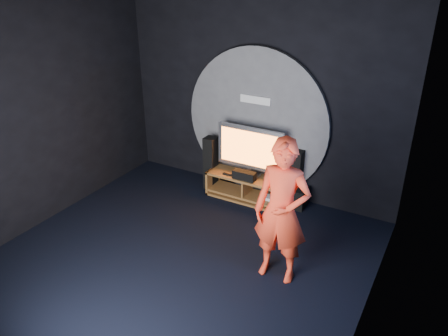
# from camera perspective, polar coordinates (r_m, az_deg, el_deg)

# --- Properties ---
(floor) EXTENTS (5.00, 5.00, 0.00)m
(floor) POSITION_cam_1_polar(r_m,az_deg,el_deg) (6.31, -6.00, -11.98)
(floor) COLOR black
(floor) RESTS_ON ground
(back_wall) EXTENTS (5.00, 0.04, 3.50)m
(back_wall) POSITION_cam_1_polar(r_m,az_deg,el_deg) (7.48, 4.50, 9.30)
(back_wall) COLOR black
(back_wall) RESTS_ON ground
(left_wall) EXTENTS (0.04, 5.00, 3.50)m
(left_wall) POSITION_cam_1_polar(r_m,az_deg,el_deg) (7.13, -23.52, 6.42)
(left_wall) COLOR black
(left_wall) RESTS_ON ground
(right_wall) EXTENTS (0.04, 5.00, 3.50)m
(right_wall) POSITION_cam_1_polar(r_m,az_deg,el_deg) (4.56, 19.71, -3.24)
(right_wall) COLOR black
(right_wall) RESTS_ON ground
(wall_disc_panel) EXTENTS (2.60, 0.11, 2.60)m
(wall_disc_panel) POSITION_cam_1_polar(r_m,az_deg,el_deg) (7.56, 4.20, 5.93)
(wall_disc_panel) COLOR #515156
(wall_disc_panel) RESTS_ON ground
(media_console) EXTENTS (1.44, 0.45, 0.45)m
(media_console) POSITION_cam_1_polar(r_m,az_deg,el_deg) (7.66, 3.08, -2.82)
(media_console) COLOR #9C6430
(media_console) RESTS_ON ground
(tv) EXTENTS (1.19, 0.22, 0.88)m
(tv) POSITION_cam_1_polar(r_m,az_deg,el_deg) (7.40, 3.39, 2.42)
(tv) COLOR silver
(tv) RESTS_ON media_console
(center_speaker) EXTENTS (0.40, 0.15, 0.15)m
(center_speaker) POSITION_cam_1_polar(r_m,az_deg,el_deg) (7.42, 2.66, -0.96)
(center_speaker) COLOR black
(center_speaker) RESTS_ON media_console
(remote) EXTENTS (0.18, 0.05, 0.02)m
(remote) POSITION_cam_1_polar(r_m,az_deg,el_deg) (7.58, 0.48, -0.85)
(remote) COLOR black
(remote) RESTS_ON media_console
(tower_speaker_left) EXTENTS (0.20, 0.22, 1.00)m
(tower_speaker_left) POSITION_cam_1_polar(r_m,az_deg,el_deg) (7.92, -1.76, 0.63)
(tower_speaker_left) COLOR black
(tower_speaker_left) RESTS_ON ground
(tower_speaker_right) EXTENTS (0.20, 0.22, 1.00)m
(tower_speaker_right) POSITION_cam_1_polar(r_m,az_deg,el_deg) (7.48, 9.35, -1.28)
(tower_speaker_right) COLOR black
(tower_speaker_right) RESTS_ON ground
(subwoofer) EXTENTS (0.32, 0.32, 0.35)m
(subwoofer) POSITION_cam_1_polar(r_m,az_deg,el_deg) (7.56, 9.49, -3.78)
(subwoofer) COLOR black
(subwoofer) RESTS_ON ground
(player) EXTENTS (0.74, 0.51, 1.95)m
(player) POSITION_cam_1_polar(r_m,az_deg,el_deg) (5.54, 7.53, -5.70)
(player) COLOR #FB3E22
(player) RESTS_ON ground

